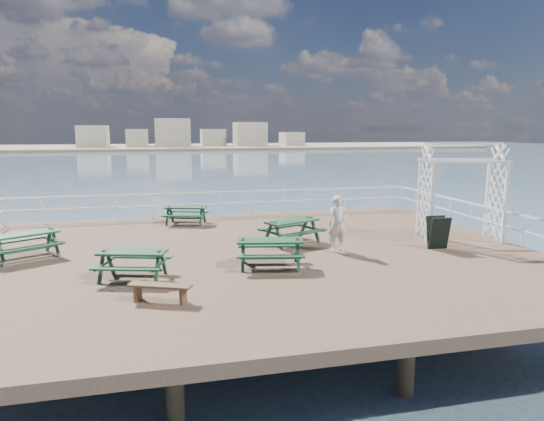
{
  "coord_description": "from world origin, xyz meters",
  "views": [
    {
      "loc": [
        -2.67,
        -14.49,
        3.84
      ],
      "look_at": [
        1.07,
        1.29,
        1.1
      ],
      "focal_mm": 32.0,
      "sensor_mm": 36.0,
      "label": 1
    }
  ],
  "objects_px": {
    "picnic_table_c": "(292,226)",
    "flat_bench_near": "(160,289)",
    "picnic_table_b": "(186,211)",
    "trellis_arbor": "(461,197)",
    "picnic_table_a": "(26,240)",
    "person": "(338,224)",
    "picnic_table_d": "(133,259)",
    "picnic_table_e": "(270,247)"
  },
  "relations": [
    {
      "from": "picnic_table_a",
      "to": "trellis_arbor",
      "type": "xyz_separation_m",
      "value": [
        14.18,
        -0.65,
        0.93
      ]
    },
    {
      "from": "picnic_table_c",
      "to": "picnic_table_e",
      "type": "distance_m",
      "value": 2.95
    },
    {
      "from": "picnic_table_c",
      "to": "flat_bench_near",
      "type": "distance_m",
      "value": 6.51
    },
    {
      "from": "picnic_table_a",
      "to": "picnic_table_b",
      "type": "relative_size",
      "value": 1.16
    },
    {
      "from": "picnic_table_b",
      "to": "person",
      "type": "distance_m",
      "value": 7.22
    },
    {
      "from": "picnic_table_b",
      "to": "flat_bench_near",
      "type": "distance_m",
      "value": 9.15
    },
    {
      "from": "picnic_table_a",
      "to": "person",
      "type": "distance_m",
      "value": 9.48
    },
    {
      "from": "picnic_table_b",
      "to": "picnic_table_e",
      "type": "relative_size",
      "value": 0.95
    },
    {
      "from": "picnic_table_b",
      "to": "person",
      "type": "height_order",
      "value": "person"
    },
    {
      "from": "flat_bench_near",
      "to": "person",
      "type": "xyz_separation_m",
      "value": [
        5.51,
        3.38,
        0.58
      ]
    },
    {
      "from": "picnic_table_a",
      "to": "trellis_arbor",
      "type": "relative_size",
      "value": 0.68
    },
    {
      "from": "picnic_table_a",
      "to": "flat_bench_near",
      "type": "relative_size",
      "value": 1.59
    },
    {
      "from": "picnic_table_b",
      "to": "flat_bench_near",
      "type": "bearing_deg",
      "value": -78.57
    },
    {
      "from": "trellis_arbor",
      "to": "picnic_table_e",
      "type": "bearing_deg",
      "value": -152.4
    },
    {
      "from": "picnic_table_d",
      "to": "flat_bench_near",
      "type": "distance_m",
      "value": 2.04
    },
    {
      "from": "picnic_table_c",
      "to": "flat_bench_near",
      "type": "relative_size",
      "value": 1.58
    },
    {
      "from": "picnic_table_d",
      "to": "person",
      "type": "relative_size",
      "value": 1.15
    },
    {
      "from": "picnic_table_c",
      "to": "flat_bench_near",
      "type": "height_order",
      "value": "picnic_table_c"
    },
    {
      "from": "person",
      "to": "picnic_table_d",
      "type": "bearing_deg",
      "value": -168.03
    },
    {
      "from": "picnic_table_b",
      "to": "flat_bench_near",
      "type": "relative_size",
      "value": 1.38
    },
    {
      "from": "picnic_table_d",
      "to": "person",
      "type": "distance_m",
      "value": 6.36
    },
    {
      "from": "picnic_table_b",
      "to": "picnic_table_e",
      "type": "xyz_separation_m",
      "value": [
        1.93,
        -6.91,
        0.05
      ]
    },
    {
      "from": "flat_bench_near",
      "to": "picnic_table_d",
      "type": "bearing_deg",
      "value": 131.95
    },
    {
      "from": "picnic_table_b",
      "to": "trellis_arbor",
      "type": "xyz_separation_m",
      "value": [
        9.21,
        -5.01,
        0.98
      ]
    },
    {
      "from": "picnic_table_e",
      "to": "trellis_arbor",
      "type": "bearing_deg",
      "value": 26.21
    },
    {
      "from": "picnic_table_a",
      "to": "picnic_table_d",
      "type": "relative_size",
      "value": 1.13
    },
    {
      "from": "picnic_table_e",
      "to": "flat_bench_near",
      "type": "relative_size",
      "value": 1.44
    },
    {
      "from": "picnic_table_a",
      "to": "picnic_table_c",
      "type": "relative_size",
      "value": 1.01
    },
    {
      "from": "picnic_table_d",
      "to": "trellis_arbor",
      "type": "xyz_separation_m",
      "value": [
        10.98,
        2.16,
        0.96
      ]
    },
    {
      "from": "picnic_table_c",
      "to": "picnic_table_a",
      "type": "bearing_deg",
      "value": 157.65
    },
    {
      "from": "picnic_table_b",
      "to": "flat_bench_near",
      "type": "height_order",
      "value": "picnic_table_b"
    },
    {
      "from": "picnic_table_c",
      "to": "picnic_table_d",
      "type": "relative_size",
      "value": 1.12
    },
    {
      "from": "picnic_table_d",
      "to": "picnic_table_e",
      "type": "distance_m",
      "value": 3.71
    },
    {
      "from": "picnic_table_e",
      "to": "picnic_table_c",
      "type": "bearing_deg",
      "value": 73.88
    },
    {
      "from": "picnic_table_b",
      "to": "picnic_table_c",
      "type": "xyz_separation_m",
      "value": [
        3.3,
        -4.3,
        0.06
      ]
    },
    {
      "from": "picnic_table_e",
      "to": "flat_bench_near",
      "type": "bearing_deg",
      "value": -132.96
    },
    {
      "from": "picnic_table_b",
      "to": "picnic_table_e",
      "type": "bearing_deg",
      "value": -56.01
    },
    {
      "from": "picnic_table_c",
      "to": "trellis_arbor",
      "type": "bearing_deg",
      "value": -29.57
    },
    {
      "from": "picnic_table_d",
      "to": "flat_bench_near",
      "type": "bearing_deg",
      "value": -54.48
    },
    {
      "from": "picnic_table_b",
      "to": "picnic_table_d",
      "type": "bearing_deg",
      "value": -85.51
    },
    {
      "from": "flat_bench_near",
      "to": "picnic_table_a",
      "type": "bearing_deg",
      "value": 152.07
    },
    {
      "from": "trellis_arbor",
      "to": "picnic_table_d",
      "type": "bearing_deg",
      "value": -155.95
    }
  ]
}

